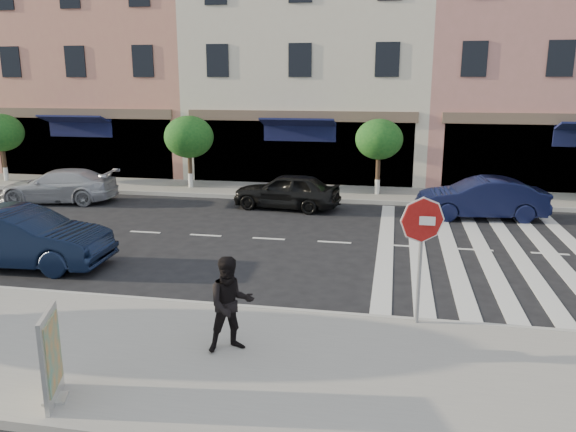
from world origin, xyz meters
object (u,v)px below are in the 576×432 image
object	(u,v)px
car_near_mid	(19,238)
car_far_mid	(287,191)
car_far_left	(59,186)
poster_board	(52,358)
car_far_right	(481,198)
stop_sign	(422,232)
walker	(231,304)

from	to	relation	value
car_near_mid	car_far_mid	distance (m)	9.55
car_far_left	car_far_mid	xyz separation A→B (m)	(8.99, 0.54, 0.03)
car_near_mid	car_far_mid	xyz separation A→B (m)	(5.46, 7.84, -0.09)
poster_board	car_far_left	world-z (taller)	poster_board
car_near_mid	car_far_left	bearing A→B (deg)	22.68
poster_board	car_far_right	distance (m)	15.39
car_far_mid	stop_sign	bearing A→B (deg)	31.48
stop_sign	poster_board	bearing A→B (deg)	-144.24
poster_board	car_far_mid	world-z (taller)	poster_board
walker	car_near_mid	size ratio (longest dim) A/B	0.36
car_near_mid	car_far_left	distance (m)	8.11
stop_sign	car_far_mid	bearing A→B (deg)	114.81
walker	poster_board	bearing A→B (deg)	-165.44
stop_sign	walker	size ratio (longest dim) A/B	1.48
car_near_mid	car_far_right	xyz separation A→B (m)	(12.34, 7.63, -0.05)
poster_board	car_near_mid	distance (m)	7.35
walker	poster_board	world-z (taller)	walker
stop_sign	walker	distance (m)	3.74
walker	poster_board	distance (m)	2.89
walker	car_far_right	world-z (taller)	walker
car_far_left	car_far_mid	world-z (taller)	car_far_mid
stop_sign	car_far_left	size ratio (longest dim) A/B	0.56
stop_sign	walker	xyz separation A→B (m)	(-3.18, -1.73, -0.96)
walker	car_far_mid	distance (m)	11.60
poster_board	car_far_mid	xyz separation A→B (m)	(0.81, 13.53, -0.14)
walker	car_far_left	world-z (taller)	walker
stop_sign	car_far_right	size ratio (longest dim) A/B	0.57
walker	car_near_mid	distance (m)	7.67
car_near_mid	walker	bearing A→B (deg)	-121.95
poster_board	car_far_right	xyz separation A→B (m)	(7.70, 13.33, -0.11)
car_far_left	poster_board	bearing A→B (deg)	24.46
car_near_mid	poster_board	bearing A→B (deg)	-143.94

